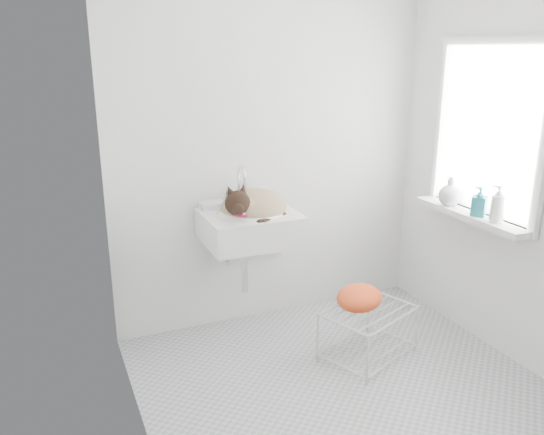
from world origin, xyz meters
name	(u,v)px	position (x,y,z in m)	size (l,w,h in m)	color
floor	(341,384)	(0.00, 0.00, 0.00)	(2.20, 2.00, 0.02)	#BABDBF
back_wall	(272,140)	(0.00, 1.00, 1.25)	(2.20, 0.02, 2.50)	white
right_wall	(515,153)	(1.10, 0.00, 1.25)	(0.02, 2.00, 2.50)	white
left_wall	(128,190)	(-1.10, 0.00, 1.25)	(0.02, 2.00, 2.50)	white
window_glass	(489,132)	(1.09, 0.20, 1.35)	(0.01, 0.80, 1.00)	white
window_frame	(487,132)	(1.07, 0.20, 1.35)	(0.04, 0.90, 1.10)	white
windowsill	(470,215)	(1.01, 0.20, 0.83)	(0.16, 0.88, 0.04)	white
sink	(249,213)	(-0.26, 0.74, 0.85)	(0.58, 0.50, 0.23)	white
faucet	(239,185)	(-0.26, 0.92, 0.99)	(0.21, 0.15, 0.21)	silver
cat	(252,207)	(-0.25, 0.72, 0.89)	(0.50, 0.44, 0.28)	tan
wire_rack	(368,334)	(0.31, 0.21, 0.15)	(0.53, 0.37, 0.32)	silver
towel	(359,303)	(0.26, 0.25, 0.35)	(0.32, 0.23, 0.13)	orange
bottle_a	(496,222)	(1.00, -0.02, 0.85)	(0.07, 0.07, 0.19)	white
bottle_b	(478,216)	(1.00, 0.13, 0.85)	(0.08, 0.08, 0.18)	#1F7581
bottle_c	(449,205)	(1.00, 0.39, 0.85)	(0.15, 0.15, 0.19)	silver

